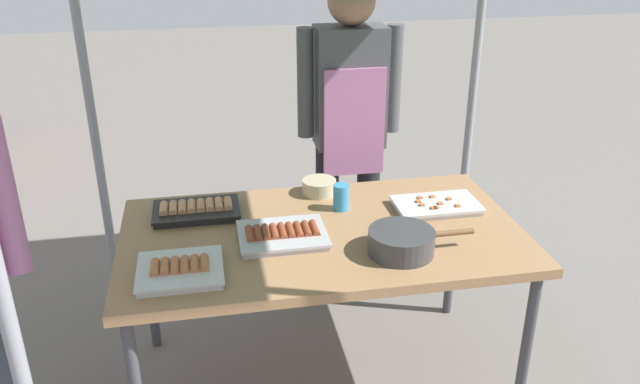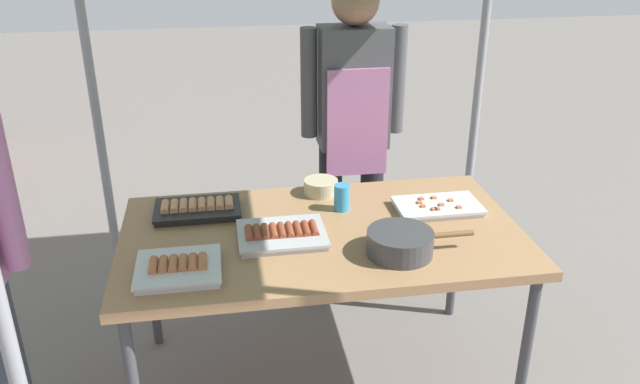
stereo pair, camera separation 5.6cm
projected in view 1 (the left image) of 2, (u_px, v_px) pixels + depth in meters
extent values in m
plane|color=#66605B|center=(322.00, 378.00, 2.88)|extent=(18.00, 18.00, 0.00)
cube|color=#9E724C|center=(322.00, 235.00, 2.58)|extent=(1.60, 0.90, 0.04)
cylinder|color=#3F3F44|center=(526.00, 349.00, 2.51)|extent=(0.04, 0.04, 0.71)
cylinder|color=#3F3F44|center=(149.00, 282.00, 2.96)|extent=(0.04, 0.04, 0.71)
cylinder|color=#3F3F44|center=(452.00, 252.00, 3.21)|extent=(0.04, 0.04, 0.71)
cylinder|color=gray|center=(2.00, 296.00, 1.56)|extent=(0.04, 0.04, 2.16)
cylinder|color=gray|center=(90.00, 107.00, 2.99)|extent=(0.04, 0.04, 2.16)
cylinder|color=gray|center=(473.00, 87.00, 3.31)|extent=(0.04, 0.04, 2.16)
cube|color=#ADADB2|center=(283.00, 237.00, 2.51)|extent=(0.33, 0.26, 0.02)
cube|color=#ADADB2|center=(282.00, 234.00, 2.50)|extent=(0.34, 0.27, 0.01)
cylinder|color=brown|center=(250.00, 235.00, 2.47)|extent=(0.03, 0.11, 0.03)
cylinder|color=brown|center=(258.00, 234.00, 2.48)|extent=(0.03, 0.11, 0.03)
cylinder|color=brown|center=(266.00, 233.00, 2.48)|extent=(0.03, 0.11, 0.03)
cylinder|color=brown|center=(274.00, 232.00, 2.49)|extent=(0.03, 0.11, 0.03)
cylinder|color=brown|center=(282.00, 232.00, 2.50)|extent=(0.03, 0.11, 0.03)
cylinder|color=brown|center=(290.00, 231.00, 2.50)|extent=(0.03, 0.11, 0.03)
cylinder|color=brown|center=(299.00, 230.00, 2.51)|extent=(0.03, 0.11, 0.03)
cylinder|color=brown|center=(307.00, 230.00, 2.51)|extent=(0.03, 0.11, 0.03)
cylinder|color=brown|center=(315.00, 229.00, 2.52)|extent=(0.03, 0.11, 0.03)
cube|color=silver|center=(436.00, 207.00, 2.75)|extent=(0.35, 0.21, 0.02)
cube|color=silver|center=(437.00, 204.00, 2.75)|extent=(0.36, 0.22, 0.01)
cylinder|color=tan|center=(441.00, 208.00, 2.70)|extent=(0.24, 0.01, 0.01)
cube|color=#B7663D|center=(436.00, 209.00, 2.69)|extent=(0.02, 0.02, 0.02)
cube|color=#B7663D|center=(457.00, 207.00, 2.71)|extent=(0.02, 0.02, 0.02)
cube|color=#B7663D|center=(433.00, 209.00, 2.69)|extent=(0.02, 0.02, 0.02)
cylinder|color=tan|center=(438.00, 205.00, 2.73)|extent=(0.24, 0.01, 0.01)
cube|color=#B7663D|center=(422.00, 206.00, 2.72)|extent=(0.02, 0.02, 0.02)
cube|color=#B7663D|center=(440.00, 204.00, 2.73)|extent=(0.02, 0.02, 0.02)
cylinder|color=tan|center=(435.00, 201.00, 2.76)|extent=(0.24, 0.01, 0.01)
cube|color=#B7663D|center=(418.00, 203.00, 2.75)|extent=(0.02, 0.02, 0.02)
cube|color=#B7663D|center=(449.00, 200.00, 2.77)|extent=(0.02, 0.02, 0.02)
cylinder|color=tan|center=(432.00, 198.00, 2.79)|extent=(0.24, 0.01, 0.01)
cube|color=#B7663D|center=(432.00, 198.00, 2.79)|extent=(0.02, 0.02, 0.02)
cube|color=#B7663D|center=(420.00, 199.00, 2.78)|extent=(0.02, 0.02, 0.02)
cube|color=black|center=(197.00, 213.00, 2.70)|extent=(0.35, 0.22, 0.02)
cube|color=black|center=(196.00, 209.00, 2.70)|extent=(0.36, 0.23, 0.01)
cylinder|color=tan|center=(164.00, 209.00, 2.67)|extent=(0.03, 0.10, 0.03)
cylinder|color=tan|center=(173.00, 209.00, 2.68)|extent=(0.03, 0.10, 0.03)
cylinder|color=tan|center=(182.00, 208.00, 2.68)|extent=(0.03, 0.10, 0.03)
cylinder|color=tan|center=(192.00, 207.00, 2.69)|extent=(0.03, 0.10, 0.03)
cylinder|color=tan|center=(201.00, 206.00, 2.70)|extent=(0.03, 0.10, 0.03)
cylinder|color=tan|center=(210.00, 206.00, 2.70)|extent=(0.03, 0.10, 0.03)
cylinder|color=tan|center=(219.00, 205.00, 2.71)|extent=(0.03, 0.10, 0.03)
cylinder|color=tan|center=(228.00, 204.00, 2.72)|extent=(0.03, 0.10, 0.03)
cube|color=silver|center=(181.00, 272.00, 2.27)|extent=(0.29, 0.26, 0.02)
cube|color=silver|center=(180.00, 268.00, 2.26)|extent=(0.30, 0.27, 0.01)
cylinder|color=#B7663D|center=(155.00, 268.00, 2.24)|extent=(0.03, 0.10, 0.03)
cylinder|color=#B7663D|center=(165.00, 267.00, 2.25)|extent=(0.03, 0.10, 0.03)
cylinder|color=#B7663D|center=(175.00, 266.00, 2.26)|extent=(0.03, 0.10, 0.03)
cylinder|color=#B7663D|center=(185.00, 265.00, 2.26)|extent=(0.03, 0.10, 0.03)
cylinder|color=#B7663D|center=(195.00, 264.00, 2.27)|extent=(0.03, 0.10, 0.03)
cylinder|color=#B7663D|center=(205.00, 264.00, 2.27)|extent=(0.03, 0.10, 0.03)
cylinder|color=#38383A|center=(401.00, 242.00, 2.40)|extent=(0.25, 0.25, 0.09)
cylinder|color=brown|center=(453.00, 233.00, 2.42)|extent=(0.16, 0.02, 0.02)
cylinder|color=#386B33|center=(402.00, 233.00, 2.38)|extent=(0.23, 0.23, 0.01)
cylinder|color=#BFB28C|center=(319.00, 187.00, 2.89)|extent=(0.15, 0.15, 0.07)
cylinder|color=#338CBF|center=(341.00, 197.00, 2.73)|extent=(0.07, 0.07, 0.11)
cylinder|color=black|center=(327.00, 219.00, 3.41)|extent=(0.12, 0.12, 0.83)
cylinder|color=black|center=(367.00, 216.00, 3.44)|extent=(0.12, 0.12, 0.83)
cube|color=#4C4C51|center=(350.00, 87.00, 3.13)|extent=(0.34, 0.20, 0.59)
cube|color=#B26B9E|center=(354.00, 123.00, 3.09)|extent=(0.30, 0.02, 0.53)
cylinder|color=#4C4C51|center=(305.00, 84.00, 3.08)|extent=(0.08, 0.08, 0.53)
cylinder|color=#4C4C51|center=(393.00, 79.00, 3.16)|extent=(0.08, 0.08, 0.53)
sphere|color=#9E7256|center=(351.00, 1.00, 2.96)|extent=(0.23, 0.23, 0.23)
cylinder|color=#B26B9E|center=(4.00, 198.00, 1.98)|extent=(0.08, 0.08, 0.52)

